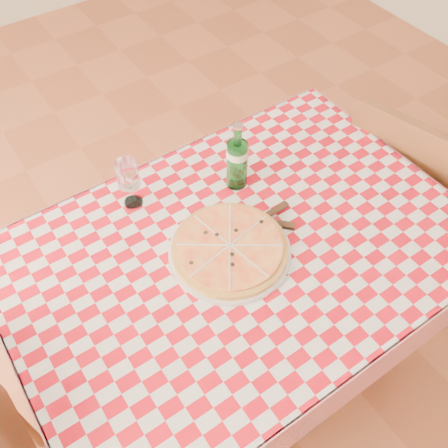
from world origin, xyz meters
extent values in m
plane|color=#994E31|center=(0.00, 0.00, 0.00)|extent=(6.00, 6.00, 0.00)
cube|color=brown|center=(0.00, 0.00, 0.73)|extent=(1.20, 0.80, 0.04)
cylinder|color=brown|center=(0.54, -0.34, 0.35)|extent=(0.06, 0.06, 0.71)
cylinder|color=brown|center=(-0.54, 0.34, 0.35)|extent=(0.06, 0.06, 0.71)
cylinder|color=brown|center=(0.54, 0.34, 0.35)|extent=(0.06, 0.06, 0.71)
cube|color=#AB0A18|center=(0.00, 0.00, 0.75)|extent=(1.30, 0.90, 0.01)
cube|color=brown|center=(0.86, 0.08, 0.42)|extent=(0.47, 0.47, 0.04)
cylinder|color=brown|center=(0.74, -0.12, 0.20)|extent=(0.03, 0.03, 0.40)
cylinder|color=brown|center=(1.07, -0.04, 0.20)|extent=(0.03, 0.03, 0.40)
cylinder|color=brown|center=(0.66, 0.20, 0.20)|extent=(0.03, 0.03, 0.40)
cylinder|color=brown|center=(0.98, 0.28, 0.20)|extent=(0.03, 0.03, 0.40)
cube|color=brown|center=(0.69, 0.03, 0.65)|extent=(0.13, 0.39, 0.43)
cylinder|color=brown|center=(-0.76, 0.14, 0.20)|extent=(0.03, 0.03, 0.41)
camera|label=1|loc=(-0.51, -0.65, 1.89)|focal=40.00mm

